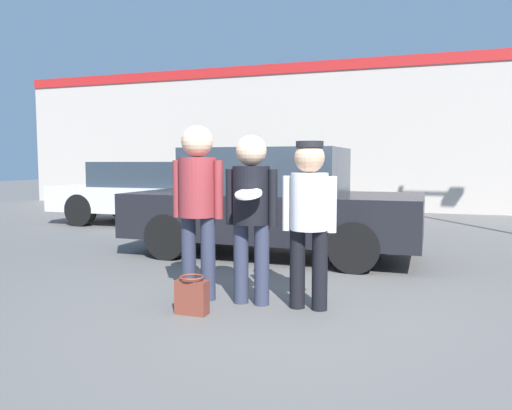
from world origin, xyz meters
The scene contains 9 objects.
ground_plane centered at (0.00, 0.00, 0.00)m, with size 56.00×56.00×0.00m, color #5B5956.
storefront_building centered at (0.00, 9.90, 2.19)m, with size 24.00×0.22×4.33m.
person_left centered at (-0.77, -0.12, 1.08)m, with size 0.56×0.39×1.79m.
person_middle_with_frisbee centered at (-0.19, -0.11, 1.00)m, with size 0.54×0.57×1.68m.
person_right centered at (0.38, -0.09, 0.96)m, with size 0.53×0.36×1.61m.
parked_car_near centered at (-0.80, 2.44, 0.80)m, with size 4.34×1.84×1.62m.
parked_car_far centered at (-4.37, 5.14, 0.73)m, with size 4.73×1.81×1.41m.
shrub centered at (-3.66, 9.22, 0.49)m, with size 0.98×0.98×0.98m.
handbag centered at (-0.60, -0.61, 0.17)m, with size 0.30×0.23×0.36m.
Camera 1 is at (1.46, -4.72, 1.42)m, focal length 35.00 mm.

